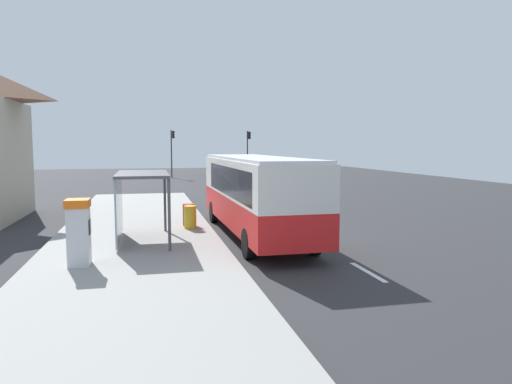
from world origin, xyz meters
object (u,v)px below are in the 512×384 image
Objects in this scene: traffic_light_near_side at (248,147)px; traffic_light_far_side at (172,146)px; white_van at (242,172)px; bus_shelter at (134,189)px; ticket_machine at (79,232)px; recycling_bin_yellow at (190,217)px; sedan_far at (216,169)px; recycling_bin_red at (189,215)px; bus at (255,191)px; sedan_near at (230,174)px.

traffic_light_far_side reaches higher than traffic_light_near_side.
white_van is 25.09m from bus_shelter.
ticket_machine reaches higher than recycling_bin_yellow.
bus_shelter reaches higher than white_van.
traffic_light_far_side is at bearing -151.15° from sedan_far.
traffic_light_near_side is (3.30, 12.86, 2.17)m from white_van.
recycling_bin_red is (-6.40, -20.50, -0.69)m from white_van.
white_van is 28.65m from ticket_machine.
white_van reaches higher than recycling_bin_yellow.
bus reaches higher than recycling_bin_yellow.
bus is 2.08× the size of traffic_light_near_side.
white_van reaches higher than ticket_machine.
recycling_bin_yellow is at bearing 56.59° from ticket_machine.
bus is at bearing -40.72° from recycling_bin_red.
traffic_light_far_side is (-1.39, 36.30, 1.71)m from bus.
recycling_bin_red is (-6.50, -37.14, -0.14)m from sedan_far.
recycling_bin_yellow is at bearing -99.74° from sedan_far.
traffic_light_near_side is (3.19, 6.18, 2.72)m from sedan_near.
ticket_machine is 2.04× the size of recycling_bin_red.
traffic_light_far_side is at bearing 92.20° from bus.
bus is 36.27m from traffic_light_near_side.
traffic_light_far_side reaches higher than white_van.
recycling_bin_yellow is at bearing -106.80° from white_van.
ticket_machine is at bearing -123.41° from recycling_bin_yellow.
ticket_machine is 0.36× the size of traffic_light_near_side.
traffic_light_far_side reaches higher than bus_shelter.
recycling_bin_yellow is 35.53m from traffic_light_near_side.
recycling_bin_yellow is 0.18× the size of traffic_light_far_side.
recycling_bin_red is 0.18× the size of traffic_light_far_side.
ticket_machine is 3.70m from bus_shelter.
bus is 39.50m from sedan_far.
sedan_near is at bearing 76.55° from recycling_bin_red.
sedan_far is at bearing 89.66° from white_van.
white_van is (3.91, 22.64, -0.50)m from bus.
recycling_bin_yellow is 0.70m from recycling_bin_red.
sedan_far reaches higher than recycling_bin_yellow.
recycling_bin_red is 0.18× the size of traffic_light_near_side.
bus reaches higher than recycling_bin_red.
bus_shelter is at bearing -133.26° from recycling_bin_yellow.
ticket_machine is 41.94m from traffic_light_near_side.
bus is at bearing -101.48° from traffic_light_near_side.
traffic_light_near_side reaches higher than bus_shelter.
white_van is 1.18× the size of sedan_near.
bus reaches higher than sedan_near.
white_van is 2.71× the size of ticket_machine.
ticket_machine is (-6.19, -4.17, -0.67)m from bus.
sedan_near is 35.02m from ticket_machine.
sedan_near is at bearing 73.06° from ticket_machine.
ticket_machine reaches higher than sedan_far.
sedan_far reaches higher than recycling_bin_red.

